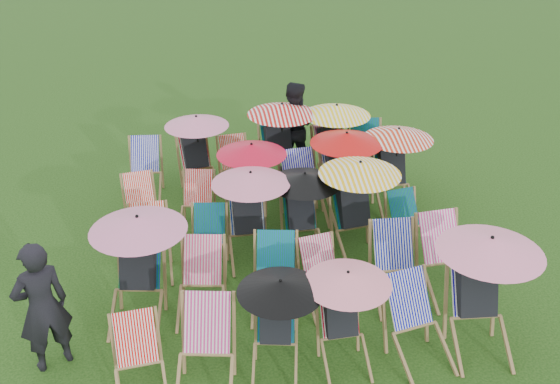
{
  "coord_description": "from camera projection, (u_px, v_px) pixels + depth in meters",
  "views": [
    {
      "loc": [
        -1.25,
        -7.51,
        5.19
      ],
      "look_at": [
        0.01,
        0.42,
        0.9
      ],
      "focal_mm": 40.0,
      "sensor_mm": 36.0,
      "label": 1
    }
  ],
  "objects": [
    {
      "name": "deckchair_29",
      "position": [
        366.0,
        153.0,
        11.26
      ],
      "size": [
        0.78,
        1.01,
        1.01
      ],
      "rotation": [
        0.0,
        0.0,
        -0.13
      ],
      "color": "olive",
      "rests_on": "ground"
    },
    {
      "name": "deckchair_19",
      "position": [
        197.0,
        204.0,
        9.77
      ],
      "size": [
        0.7,
        0.87,
        0.84
      ],
      "rotation": [
        0.0,
        0.0,
        -0.2
      ],
      "color": "olive",
      "rests_on": "ground"
    },
    {
      "name": "deckchair_14",
      "position": [
        249.0,
        215.0,
        8.9
      ],
      "size": [
        1.12,
        1.16,
        1.33
      ],
      "rotation": [
        0.0,
        0.0,
        0.01
      ],
      "color": "olive",
      "rests_on": "ground"
    },
    {
      "name": "person_left",
      "position": [
        42.0,
        307.0,
        6.88
      ],
      "size": [
        0.71,
        0.63,
        1.65
      ],
      "primitive_type": "imported",
      "rotation": [
        0.0,
        0.0,
        3.63
      ],
      "color": "black",
      "rests_on": "ground"
    },
    {
      "name": "deckchair_3",
      "position": [
        345.0,
        317.0,
        7.04
      ],
      "size": [
        0.99,
        1.04,
        1.17
      ],
      "rotation": [
        0.0,
        0.0,
        0.04
      ],
      "color": "olive",
      "rests_on": "ground"
    },
    {
      "name": "deckchair_8",
      "position": [
        275.0,
        279.0,
        7.94
      ],
      "size": [
        0.77,
        0.96,
        0.94
      ],
      "rotation": [
        0.0,
        0.0,
        -0.18
      ],
      "color": "olive",
      "rests_on": "ground"
    },
    {
      "name": "deckchair_2",
      "position": [
        277.0,
        325.0,
        6.94
      ],
      "size": [
        0.97,
        1.03,
        1.15
      ],
      "rotation": [
        0.0,
        0.0,
        -0.19
      ],
      "color": "olive",
      "rests_on": "ground"
    },
    {
      "name": "deckchair_16",
      "position": [
        358.0,
        207.0,
        9.02
      ],
      "size": [
        1.19,
        1.28,
        1.41
      ],
      "rotation": [
        0.0,
        0.0,
        0.16
      ],
      "color": "olive",
      "rests_on": "ground"
    },
    {
      "name": "deckchair_26",
      "position": [
        236.0,
        166.0,
        10.93
      ],
      "size": [
        0.68,
        0.87,
        0.88
      ],
      "rotation": [
        0.0,
        0.0,
        0.12
      ],
      "color": "olive",
      "rests_on": "ground"
    },
    {
      "name": "deckchair_22",
      "position": [
        345.0,
        173.0,
        10.04
      ],
      "size": [
        1.16,
        1.25,
        1.38
      ],
      "rotation": [
        0.0,
        0.0,
        0.14
      ],
      "color": "olive",
      "rests_on": "ground"
    },
    {
      "name": "deckchair_1",
      "position": [
        205.0,
        352.0,
        6.72
      ],
      "size": [
        0.8,
        1.0,
        0.98
      ],
      "rotation": [
        0.0,
        0.0,
        -0.19
      ],
      "color": "olive",
      "rests_on": "ground"
    },
    {
      "name": "deckchair_0",
      "position": [
        139.0,
        364.0,
        6.66
      ],
      "size": [
        0.64,
        0.84,
        0.85
      ],
      "rotation": [
        0.0,
        0.0,
        0.11
      ],
      "color": "olive",
      "rests_on": "ground"
    },
    {
      "name": "deckchair_27",
      "position": [
        281.0,
        143.0,
        11.01
      ],
      "size": [
        1.22,
        1.3,
        1.45
      ],
      "rotation": [
        0.0,
        0.0,
        0.12
      ],
      "color": "olive",
      "rests_on": "ground"
    },
    {
      "name": "deckchair_23",
      "position": [
        395.0,
        167.0,
        10.25
      ],
      "size": [
        1.14,
        1.18,
        1.36
      ],
      "rotation": [
        0.0,
        0.0,
        0.0
      ],
      "color": "olive",
      "rests_on": "ground"
    },
    {
      "name": "deckchair_7",
      "position": [
        201.0,
        283.0,
        7.87
      ],
      "size": [
        0.75,
        0.95,
        0.93
      ],
      "rotation": [
        0.0,
        0.0,
        -0.17
      ],
      "color": "olive",
      "rests_on": "ground"
    },
    {
      "name": "deckchair_21",
      "position": [
        304.0,
        189.0,
        10.01
      ],
      "size": [
        0.78,
        1.01,
        1.03
      ],
      "rotation": [
        0.0,
        0.0,
        0.11
      ],
      "color": "olive",
      "rests_on": "ground"
    },
    {
      "name": "deckchair_17",
      "position": [
        410.0,
        225.0,
        9.2
      ],
      "size": [
        0.69,
        0.86,
        0.84
      ],
      "rotation": [
        0.0,
        0.0,
        0.18
      ],
      "color": "olive",
      "rests_on": "ground"
    },
    {
      "name": "deckchair_5",
      "position": [
        483.0,
        293.0,
        7.2
      ],
      "size": [
        1.22,
        1.28,
        1.45
      ],
      "rotation": [
        0.0,
        0.0,
        -0.08
      ],
      "color": "olive",
      "rests_on": "ground"
    },
    {
      "name": "deckchair_6",
      "position": [
        137.0,
        268.0,
        7.68
      ],
      "size": [
        1.19,
        1.27,
        1.41
      ],
      "rotation": [
        0.0,
        0.0,
        -0.18
      ],
      "color": "olive",
      "rests_on": "ground"
    },
    {
      "name": "deckchair_11",
      "position": [
        448.0,
        260.0,
        8.25
      ],
      "size": [
        0.75,
        0.98,
        1.01
      ],
      "rotation": [
        0.0,
        0.0,
        0.09
      ],
      "color": "olive",
      "rests_on": "ground"
    },
    {
      "name": "deckchair_18",
      "position": [
        141.0,
        206.0,
        9.72
      ],
      "size": [
        0.66,
        0.84,
        0.84
      ],
      "rotation": [
        0.0,
        0.0,
        0.14
      ],
      "color": "olive",
      "rests_on": "ground"
    },
    {
      "name": "ground",
      "position": [
        284.0,
        259.0,
        9.16
      ],
      "size": [
        100.0,
        100.0,
        0.0
      ],
      "primitive_type": "plane",
      "color": "#13330B",
      "rests_on": "ground"
    },
    {
      "name": "deckchair_20",
      "position": [
        249.0,
        183.0,
        9.82
      ],
      "size": [
        1.1,
        1.17,
        1.31
      ],
      "rotation": [
        0.0,
        0.0,
        -0.17
      ],
      "color": "olive",
      "rests_on": "ground"
    },
    {
      "name": "deckchair_10",
      "position": [
        397.0,
        268.0,
        8.11
      ],
      "size": [
        0.69,
        0.94,
        0.98
      ],
      "rotation": [
        0.0,
        0.0,
        -0.05
      ],
      "color": "olive",
      "rests_on": "ground"
    },
    {
      "name": "deckchair_24",
      "position": [
        144.0,
        169.0,
        10.75
      ],
      "size": [
        0.7,
        0.91,
        0.93
      ],
      "rotation": [
        0.0,
        0.0,
        -0.1
      ],
      "color": "olive",
      "rests_on": "ground"
    },
    {
      "name": "deckchair_28",
      "position": [
        335.0,
        143.0,
        11.03
      ],
      "size": [
        1.2,
        1.3,
        1.42
      ],
      "rotation": [
        0.0,
        0.0,
        0.2
      ],
      "color": "olive",
      "rests_on": "ground"
    },
    {
      "name": "deckchair_13",
      "position": [
        208.0,
        242.0,
        8.79
      ],
      "size": [
        0.67,
        0.85,
        0.85
      ],
      "rotation": [
        0.0,
        0.0,
        -0.15
      ],
      "color": "olive",
      "rests_on": "ground"
    },
    {
      "name": "deckchair_15",
      "position": [
        303.0,
        213.0,
        9.05
      ],
      "size": [
        1.05,
        1.1,
        1.25
      ],
      "rotation": [
        0.0,
        0.0,
        0.02
      ],
      "color": "olive",
      "rests_on": "ground"
    },
    {
      "name": "deckchair_9",
      "position": [
        325.0,
        278.0,
        8.03
      ],
      "size": [
        0.7,
        0.87,
        0.85
      ],
      "rotation": [
        0.0,
        0.0,
        0.18
      ],
      "color": "olive",
      "rests_on": "ground"
    },
    {
      "name": "person_rear",
      "position": [
        293.0,
        128.0,
        11.37
      ],
      "size": [
        0.99,
        0.86,
        1.73
      ],
      "primitive_type": "imported",
      "rotation": [
        0.0,
        0.0,
        2.86
      ],
      "color": "black",
      "rests_on": "ground"
    },
    {
      "name": "deckchair_12",
      "position": [
        150.0,
        244.0,
        8.69
      ],
      "size": [
        0.62,
        0.85,
        0.91
      ],
      "rotation": [
        0.0,
        0.0,
        0.02
      ],
      "color": "olive",
      "rests_on": "ground"
    },
    {
      "name": "deckchair_4",
      "position": [
        419.0,
        325.0,
        7.13
      ],
      "size": [
        0.81,
        1.0,
        0.97
      ],
      "rotation": [
        0.0,
        0.0,
        0.21
      ],
      "color": "olive",
      "rests_on": "ground"
    },
    {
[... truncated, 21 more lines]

